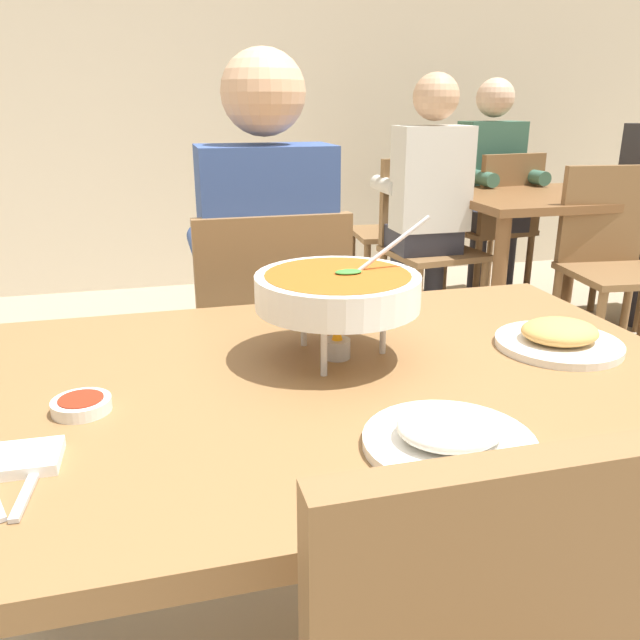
% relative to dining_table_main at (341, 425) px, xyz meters
% --- Properties ---
extents(cafe_rear_partition, '(10.00, 0.10, 3.00)m').
position_rel_dining_table_main_xyz_m(cafe_rear_partition, '(0.00, 3.35, 0.88)').
color(cafe_rear_partition, beige).
rests_on(cafe_rear_partition, ground_plane).
extents(dining_table_main, '(1.29, 0.89, 0.72)m').
position_rel_dining_table_main_xyz_m(dining_table_main, '(0.00, 0.00, 0.00)').
color(dining_table_main, brown).
rests_on(dining_table_main, ground_plane).
extents(chair_diner_main, '(0.44, 0.44, 0.90)m').
position_rel_dining_table_main_xyz_m(chair_diner_main, '(-0.00, 0.73, -0.11)').
color(chair_diner_main, brown).
rests_on(chair_diner_main, ground_plane).
extents(diner_main, '(0.40, 0.45, 1.31)m').
position_rel_dining_table_main_xyz_m(diner_main, '(0.00, 0.76, 0.12)').
color(diner_main, '#2D2D38').
rests_on(diner_main, ground_plane).
extents(curry_bowl, '(0.33, 0.30, 0.26)m').
position_rel_dining_table_main_xyz_m(curry_bowl, '(0.01, 0.07, 0.23)').
color(curry_bowl, silver).
rests_on(curry_bowl, dining_table_main).
extents(rice_plate, '(0.24, 0.24, 0.06)m').
position_rel_dining_table_main_xyz_m(rice_plate, '(0.07, -0.28, 0.12)').
color(rice_plate, white).
rests_on(rice_plate, dining_table_main).
extents(appetizer_plate, '(0.24, 0.24, 0.06)m').
position_rel_dining_table_main_xyz_m(appetizer_plate, '(0.44, 0.01, 0.12)').
color(appetizer_plate, white).
rests_on(appetizer_plate, dining_table_main).
extents(sauce_dish, '(0.09, 0.09, 0.02)m').
position_rel_dining_table_main_xyz_m(sauce_dish, '(-0.43, -0.04, 0.11)').
color(sauce_dish, white).
rests_on(sauce_dish, dining_table_main).
extents(napkin_folded, '(0.12, 0.08, 0.02)m').
position_rel_dining_table_main_xyz_m(napkin_folded, '(-0.50, -0.18, 0.11)').
color(napkin_folded, white).
rests_on(napkin_folded, dining_table_main).
extents(spoon_utensil, '(0.03, 0.17, 0.01)m').
position_rel_dining_table_main_xyz_m(spoon_utensil, '(-0.47, -0.23, 0.11)').
color(spoon_utensil, silver).
rests_on(spoon_utensil, dining_table_main).
extents(dining_table_far, '(1.00, 0.80, 0.72)m').
position_rel_dining_table_main_xyz_m(dining_table_far, '(1.70, 1.96, -0.02)').
color(dining_table_far, brown).
rests_on(dining_table_far, ground_plane).
extents(chair_bg_left, '(0.49, 0.49, 0.90)m').
position_rel_dining_table_main_xyz_m(chair_bg_left, '(1.08, 2.09, -0.11)').
color(chair_bg_left, brown).
rests_on(chair_bg_left, ground_plane).
extents(chair_bg_middle, '(0.50, 0.50, 0.90)m').
position_rel_dining_table_main_xyz_m(chair_bg_middle, '(1.69, 2.42, -0.11)').
color(chair_bg_middle, brown).
rests_on(chair_bg_middle, ground_plane).
extents(chair_bg_corner, '(0.49, 0.49, 0.90)m').
position_rel_dining_table_main_xyz_m(chair_bg_corner, '(1.75, 1.48, -0.11)').
color(chair_bg_corner, brown).
rests_on(chair_bg_corner, ground_plane).
extents(chair_bg_window, '(0.47, 0.47, 0.90)m').
position_rel_dining_table_main_xyz_m(chair_bg_window, '(1.16, 2.55, -0.11)').
color(chair_bg_window, brown).
rests_on(chair_bg_window, ground_plane).
extents(patron_bg_left, '(0.40, 0.45, 1.31)m').
position_rel_dining_table_main_xyz_m(patron_bg_left, '(1.04, 1.98, 0.12)').
color(patron_bg_left, '#2D2D38').
rests_on(patron_bg_left, ground_plane).
extents(patron_bg_middle, '(0.40, 0.45, 1.31)m').
position_rel_dining_table_main_xyz_m(patron_bg_middle, '(1.68, 2.50, 0.12)').
color(patron_bg_middle, '#2D2D38').
rests_on(patron_bg_middle, ground_plane).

